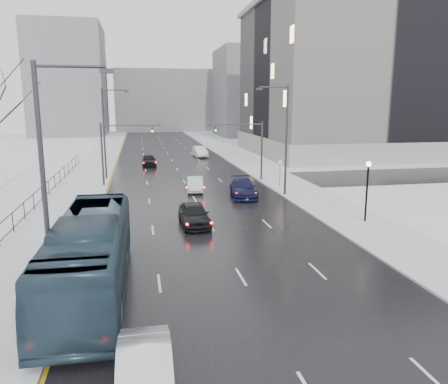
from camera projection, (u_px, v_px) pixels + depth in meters
road at (176, 167)px, 58.05m from camera, size 16.00×150.00×0.04m
cross_road at (185, 183)px, 46.52m from camera, size 130.00×10.00×0.04m
sidewalk_left at (94, 169)px, 56.07m from camera, size 5.00×150.00×0.16m
sidewalk_right at (252, 165)px, 60.01m from camera, size 5.00×150.00×0.16m
park_strip at (15, 171)px, 54.29m from camera, size 14.00×150.00×0.12m
iron_fence at (4, 229)px, 26.59m from camera, size 0.06×70.00×1.30m
streetlight_r_mid at (284, 135)px, 39.23m from camera, size 2.95×0.25×10.00m
streetlight_l_near at (49, 178)px, 16.94m from camera, size 2.95×0.25×10.00m
streetlight_l_far at (106, 129)px, 47.70m from camera, size 2.95×0.25×10.00m
lamppost_r_mid at (367, 183)px, 30.69m from camera, size 0.36×0.36×4.28m
mast_signal_right at (252, 144)px, 47.07m from camera, size 6.10×0.33×6.50m
mast_signal_left at (113, 146)px, 44.32m from camera, size 6.10×0.33×6.50m
no_uturn_sign at (280, 165)px, 43.94m from camera, size 0.60×0.06×2.70m
civic_building at (375, 86)px, 73.91m from camera, size 41.00×31.00×24.80m
bldg_far_right at (264, 93)px, 113.98m from camera, size 24.00×20.00×22.00m
bldg_far_left at (69, 81)px, 113.61m from camera, size 18.00×22.00×28.00m
bldg_far_center at (166, 101)px, 133.91m from camera, size 30.00×18.00×18.00m
sedan_left_near at (145, 375)px, 12.52m from camera, size 1.62×4.58×1.51m
bus at (91, 255)px, 19.49m from camera, size 3.17×12.74×3.54m
sedan_center_near at (194, 214)px, 30.37m from camera, size 2.03×4.77×1.61m
sedan_right_near at (195, 184)px, 42.19m from camera, size 1.95×4.37×1.39m
sedan_right_far at (243, 188)px, 39.73m from camera, size 2.88×5.71×1.59m
sedan_center_far at (149, 160)px, 58.98m from camera, size 1.89×4.61×1.56m
sedan_right_distant at (200, 152)px, 69.00m from camera, size 2.02×5.16×1.67m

